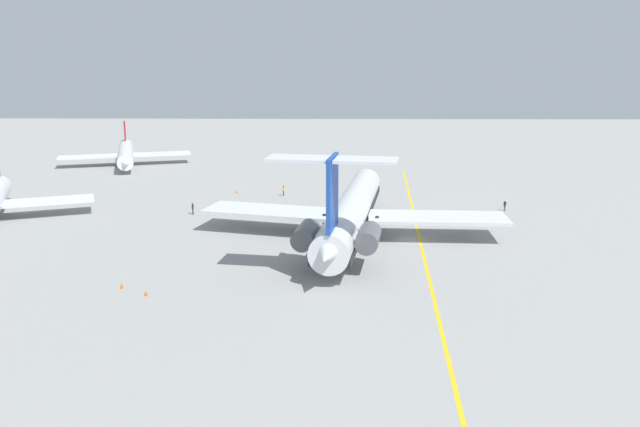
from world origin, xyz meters
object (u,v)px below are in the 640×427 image
ground_crew_near_nose (283,189)px  airliner_mid_right (126,154)px  safety_cone_tail (237,192)px  ground_crew_portside (193,207)px  safety_cone_wingtip (122,286)px  safety_cone_nose (146,293)px  ground_crew_near_tail (505,204)px  main_jetliner (351,212)px

ground_crew_near_nose → airliner_mid_right: bearing=-21.6°
airliner_mid_right → ground_crew_near_nose: size_ratio=15.44×
safety_cone_tail → ground_crew_portside: bearing=164.6°
airliner_mid_right → safety_cone_wingtip: bearing=0.0°
ground_crew_portside → safety_cone_nose: bearing=109.5°
ground_crew_near_tail → safety_cone_tail: size_ratio=3.04×
main_jetliner → safety_cone_tail: (27.89, 18.34, -3.22)m
ground_crew_portside → safety_cone_tail: bearing=-90.2°
ground_crew_near_nose → safety_cone_wingtip: size_ratio=3.21×
ground_crew_near_tail → safety_cone_tail: 43.49m
main_jetliner → safety_cone_wingtip: bearing=136.5°
main_jetliner → ground_crew_near_nose: 27.92m
main_jetliner → safety_cone_tail: bearing=41.8°
ground_crew_near_tail → safety_cone_nose: (-35.58, 43.43, -0.78)m
ground_crew_near_tail → ground_crew_portside: ground_crew_portside is taller
ground_crew_portside → safety_cone_tail: 15.75m
airliner_mid_right → safety_cone_nose: (-75.93, -26.01, -2.16)m
airliner_mid_right → ground_crew_near_nose: airliner_mid_right is taller
safety_cone_nose → airliner_mid_right: bearing=18.9°
safety_cone_tail → safety_cone_wingtip: bearing=174.2°
safety_cone_nose → ground_crew_near_tail: bearing=-50.7°
airliner_mid_right → ground_crew_near_nose: bearing=32.5°
ground_crew_near_tail → safety_cone_nose: bearing=-56.5°
safety_cone_nose → safety_cone_wingtip: 3.53m
safety_cone_nose → ground_crew_near_nose: bearing=-12.0°
safety_cone_nose → safety_cone_wingtip: size_ratio=1.00×
airliner_mid_right → safety_cone_wingtip: size_ratio=49.50×
ground_crew_near_nose → safety_cone_nose: ground_crew_near_nose is taller
ground_crew_near_nose → ground_crew_portside: ground_crew_portside is taller
safety_cone_wingtip → main_jetliner: bearing=-52.0°
ground_crew_near_nose → safety_cone_wingtip: ground_crew_near_nose is taller
main_jetliner → ground_crew_portside: (12.73, 22.51, -2.38)m
safety_cone_wingtip → ground_crew_portside: bearing=-0.9°
ground_crew_portside → safety_cone_tail: ground_crew_portside is taller
main_jetliner → ground_crew_near_tail: 28.29m
airliner_mid_right → safety_cone_tail: 39.56m
safety_cone_tail → safety_cone_nose: bearing=178.0°
ground_crew_near_tail → safety_cone_wingtip: size_ratio=3.04×
airliner_mid_right → ground_crew_portside: size_ratio=15.40×
airliner_mid_right → ground_crew_portside: bearing=11.2°
ground_crew_near_nose → safety_cone_tail: size_ratio=3.21×
main_jetliner → safety_cone_nose: main_jetliner is taller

